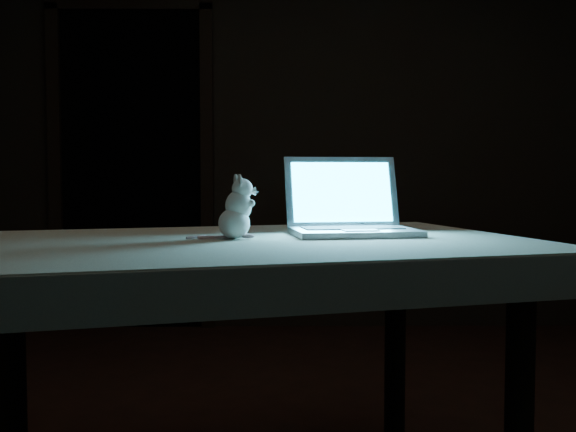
{
  "coord_description": "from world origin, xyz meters",
  "views": [
    {
      "loc": [
        -0.14,
        -2.2,
        1.01
      ],
      "look_at": [
        -0.12,
        -0.19,
        0.89
      ],
      "focal_mm": 45.0,
      "sensor_mm": 36.0,
      "label": 1
    }
  ],
  "objects": [
    {
      "name": "back_wall",
      "position": [
        0.0,
        2.5,
        1.3
      ],
      "size": [
        4.5,
        0.04,
        2.6
      ],
      "primitive_type": "cube",
      "color": "black",
      "rests_on": "ground"
    },
    {
      "name": "table",
      "position": [
        -0.24,
        -0.17,
        0.41
      ],
      "size": [
        1.73,
        1.36,
        0.81
      ],
      "primitive_type": null,
      "rotation": [
        0.0,
        0.0,
        0.28
      ],
      "color": "black",
      "rests_on": "floor"
    },
    {
      "name": "plush_mouse",
      "position": [
        -0.27,
        -0.13,
        0.91
      ],
      "size": [
        0.16,
        0.16,
        0.18
      ],
      "primitive_type": null,
      "rotation": [
        0.0,
        0.0,
        0.21
      ],
      "color": "white",
      "rests_on": "tablecloth"
    },
    {
      "name": "laptop",
      "position": [
        0.09,
        -0.01,
        0.95
      ],
      "size": [
        0.42,
        0.38,
        0.25
      ],
      "primitive_type": null,
      "rotation": [
        0.0,
        0.0,
        0.15
      ],
      "color": "#B7B7BC",
      "rests_on": "tablecloth"
    },
    {
      "name": "tablecloth",
      "position": [
        -0.24,
        -0.12,
        0.77
      ],
      "size": [
        1.9,
        1.58,
        0.11
      ],
      "primitive_type": null,
      "rotation": [
        0.0,
        0.0,
        0.35
      ],
      "color": "beige",
      "rests_on": "table"
    },
    {
      "name": "doorway",
      "position": [
        -1.1,
        2.5,
        1.06
      ],
      "size": [
        1.06,
        0.36,
        2.13
      ],
      "primitive_type": null,
      "color": "black",
      "rests_on": "back_wall"
    }
  ]
}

